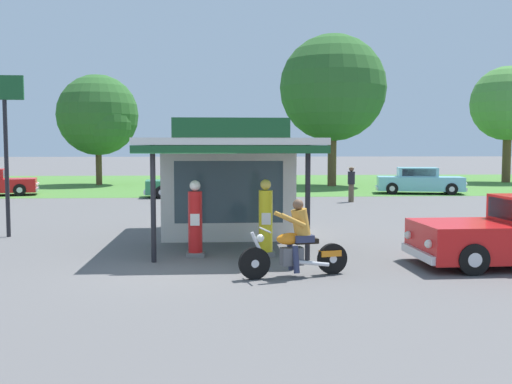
# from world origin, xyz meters

# --- Properties ---
(ground_plane) EXTENTS (300.00, 300.00, 0.00)m
(ground_plane) POSITION_xyz_m (0.00, 0.00, 0.00)
(ground_plane) COLOR #5B5959
(grass_verge_strip) EXTENTS (120.00, 24.00, 0.01)m
(grass_verge_strip) POSITION_xyz_m (0.00, 30.00, 0.00)
(grass_verge_strip) COLOR #477A33
(grass_verge_strip) RESTS_ON ground
(service_station_kiosk) EXTENTS (4.44, 6.88, 3.27)m
(service_station_kiosk) POSITION_xyz_m (1.15, 4.85, 1.64)
(service_station_kiosk) COLOR silver
(service_station_kiosk) RESTS_ON ground
(gas_pump_nearside) EXTENTS (0.44, 0.44, 1.84)m
(gas_pump_nearside) POSITION_xyz_m (0.30, 1.40, 0.84)
(gas_pump_nearside) COLOR slate
(gas_pump_nearside) RESTS_ON ground
(gas_pump_offside) EXTENTS (0.44, 0.44, 1.85)m
(gas_pump_offside) POSITION_xyz_m (2.00, 1.40, 0.84)
(gas_pump_offside) COLOR slate
(gas_pump_offside) RESTS_ON ground
(motorcycle_with_rider) EXTENTS (2.28, 0.80, 1.58)m
(motorcycle_with_rider) POSITION_xyz_m (2.43, -0.97, 0.65)
(motorcycle_with_rider) COLOR black
(motorcycle_with_rider) RESTS_ON ground
(parked_car_back_row_far_left) EXTENTS (5.11, 2.72, 1.48)m
(parked_car_back_row_far_left) POSITION_xyz_m (12.20, 19.79, 0.69)
(parked_car_back_row_far_left) COLOR #7AC6D1
(parked_car_back_row_far_left) RESTS_ON ground
(parked_car_back_row_right) EXTENTS (5.35, 2.22, 1.41)m
(parked_car_back_row_right) POSITION_xyz_m (-0.49, 18.37, 0.65)
(parked_car_back_row_right) COLOR #2D844C
(parked_car_back_row_right) RESTS_ON ground
(bystander_chatting_near_pumps) EXTENTS (0.37, 0.37, 1.69)m
(bystander_chatting_near_pumps) POSITION_xyz_m (7.21, 15.00, 0.91)
(bystander_chatting_near_pumps) COLOR brown
(bystander_chatting_near_pumps) RESTS_ON ground
(tree_oak_far_right) EXTENTS (5.49, 5.49, 8.61)m
(tree_oak_far_right) POSITION_xyz_m (22.33, 29.67, 5.72)
(tree_oak_far_right) COLOR brown
(tree_oak_far_right) RESTS_ON ground
(tree_oak_distant_spare) EXTENTS (5.56, 5.56, 7.61)m
(tree_oak_distant_spare) POSITION_xyz_m (-7.29, 28.62, 4.69)
(tree_oak_distant_spare) COLOR brown
(tree_oak_distant_spare) RESTS_ON ground
(tree_oak_right) EXTENTS (7.12, 7.12, 10.14)m
(tree_oak_right) POSITION_xyz_m (8.54, 26.67, 6.56)
(tree_oak_right) COLOR brown
(tree_oak_right) RESTS_ON ground
(roadside_pole_sign) EXTENTS (1.10, 0.12, 4.68)m
(roadside_pole_sign) POSITION_xyz_m (-5.28, 4.85, 3.20)
(roadside_pole_sign) COLOR black
(roadside_pole_sign) RESTS_ON ground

